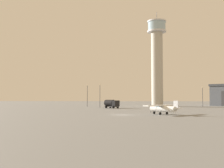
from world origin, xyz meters
TOP-DOWN VIEW (x-y plane):
  - ground_plane at (0.00, 0.00)m, footprint 400.00×400.00m
  - control_tower at (13.06, 57.67)m, footprint 8.26×8.26m
  - airplane_white at (9.17, 1.16)m, footprint 8.84×8.70m
  - truck_fuel_tanker_black at (-5.26, 35.88)m, footprint 5.80×5.31m
  - light_post_west at (31.38, 54.04)m, footprint 0.44×0.44m
  - light_post_east at (-10.22, 42.34)m, footprint 0.44×0.44m
  - light_post_centre at (-16.55, 50.96)m, footprint 0.44×0.44m

SIDE VIEW (x-z plane):
  - ground_plane at x=0.00m, z-range 0.00..0.00m
  - airplane_white at x=9.17m, z-range -0.11..3.10m
  - truck_fuel_tanker_black at x=-5.26m, z-range 0.19..3.23m
  - light_post_west at x=31.38m, z-range 0.82..9.14m
  - light_post_east at x=-10.22m, z-range 0.84..9.93m
  - light_post_centre at x=-16.55m, z-range 0.84..10.04m
  - control_tower at x=13.06m, z-range 0.55..42.00m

